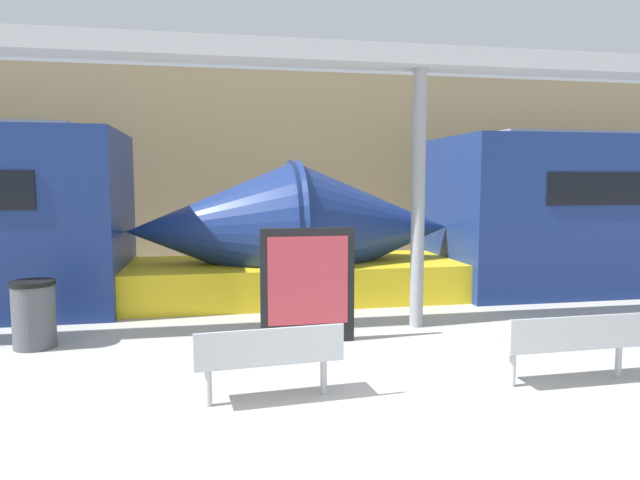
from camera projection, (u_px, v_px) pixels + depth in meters
name	position (u px, v px, depth m)	size (l,w,h in m)	color
ground_plane	(395.00, 448.00, 4.77)	(60.00, 60.00, 0.00)	#B2AFA8
station_wall	(269.00, 170.00, 14.59)	(56.00, 0.20, 5.00)	tan
bench_near	(269.00, 355.00, 5.71)	(1.52, 0.56, 0.80)	#ADB2B7
bench_far	(572.00, 340.00, 6.23)	(1.67, 0.47, 0.80)	#ADB2B7
trash_bin	(34.00, 314.00, 7.62)	(0.57, 0.57, 0.91)	#4C4F54
poster_board	(308.00, 285.00, 7.79)	(1.30, 0.07, 1.60)	black
support_column_near	(418.00, 200.00, 8.59)	(0.20, 0.20, 3.89)	gray
canopy_beam	(421.00, 58.00, 8.37)	(28.00, 0.60, 0.28)	#B7B7BC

